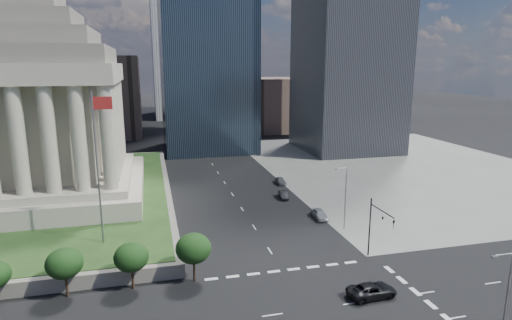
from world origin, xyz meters
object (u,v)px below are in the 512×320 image
object	(u,v)px
street_lamp_south	(505,299)
street_lamp_north	(345,194)
parked_sedan_mid	(283,195)
flagpole	(98,160)
parked_sedan_near	(320,214)
parked_sedan_far	(281,181)
pickup_truck	(372,290)
war_memorial	(34,87)
traffic_signal_ne	(377,223)

from	to	relation	value
street_lamp_south	street_lamp_north	distance (m)	31.00
street_lamp_north	parked_sedan_mid	bearing A→B (deg)	104.18
flagpole	street_lamp_north	bearing A→B (deg)	1.63
parked_sedan_near	parked_sedan_mid	world-z (taller)	parked_sedan_near
parked_sedan_far	pickup_truck	bearing A→B (deg)	-93.56
pickup_truck	parked_sedan_near	size ratio (longest dim) A/B	1.20
war_memorial	flagpole	distance (m)	28.16
flagpole	parked_sedan_far	size ratio (longest dim) A/B	4.75
flagpole	traffic_signal_ne	xyz separation A→B (m)	(34.33, -10.30, -7.86)
war_memorial	parked_sedan_mid	bearing A→B (deg)	-7.77
flagpole	street_lamp_south	bearing A→B (deg)	-40.47
flagpole	pickup_truck	bearing A→B (deg)	-31.82
parked_sedan_near	flagpole	bearing A→B (deg)	-165.32
flagpole	pickup_truck	world-z (taller)	flagpole
street_lamp_south	parked_sedan_mid	distance (m)	48.59
flagpole	pickup_truck	xyz separation A→B (m)	(29.46, -18.28, -12.34)
traffic_signal_ne	street_lamp_south	size ratio (longest dim) A/B	0.80
parked_sedan_far	flagpole	bearing A→B (deg)	-138.83
traffic_signal_ne	parked_sedan_mid	world-z (taller)	traffic_signal_ne
war_memorial	traffic_signal_ne	xyz separation A→B (m)	(46.50, -34.30, -16.15)
war_memorial	traffic_signal_ne	world-z (taller)	war_memorial
street_lamp_north	parked_sedan_far	bearing A→B (deg)	93.89
street_lamp_north	pickup_truck	size ratio (longest dim) A/B	1.78
pickup_truck	parked_sedan_mid	distance (m)	36.45
traffic_signal_ne	street_lamp_south	xyz separation A→B (m)	(0.83, -19.70, 0.41)
street_lamp_north	parked_sedan_mid	world-z (taller)	street_lamp_north
parked_sedan_far	parked_sedan_mid	bearing A→B (deg)	-103.12
flagpole	parked_sedan_mid	bearing A→B (deg)	30.47
street_lamp_north	war_memorial	bearing A→B (deg)	154.08
pickup_truck	traffic_signal_ne	bearing A→B (deg)	-34.32
traffic_signal_ne	street_lamp_north	world-z (taller)	street_lamp_north
traffic_signal_ne	pickup_truck	distance (m)	10.36
pickup_truck	parked_sedan_near	bearing A→B (deg)	-11.96
pickup_truck	parked_sedan_mid	world-z (taller)	pickup_truck
flagpole	parked_sedan_mid	distance (m)	37.87
war_memorial	traffic_signal_ne	distance (m)	60.00
pickup_truck	war_memorial	bearing A→B (deg)	41.61
street_lamp_south	parked_sedan_far	size ratio (longest dim) A/B	2.38
street_lamp_south	street_lamp_north	world-z (taller)	same
flagpole	street_lamp_south	size ratio (longest dim) A/B	2.00
pickup_truck	parked_sedan_near	distance (m)	24.69
street_lamp_south	pickup_truck	world-z (taller)	street_lamp_south
traffic_signal_ne	war_memorial	bearing A→B (deg)	143.58
war_memorial	parked_sedan_near	xyz separation A→B (m)	(45.50, -17.90, -20.61)
pickup_truck	street_lamp_north	bearing A→B (deg)	-19.40
war_memorial	street_lamp_north	bearing A→B (deg)	-25.92
street_lamp_north	parked_sedan_near	xyz separation A→B (m)	(-1.83, 5.10, -4.87)
flagpole	parked_sedan_mid	xyz separation A→B (m)	(30.83, 18.14, -12.43)
flagpole	parked_sedan_near	xyz separation A→B (m)	(33.33, 6.10, -12.32)
war_memorial	street_lamp_north	world-z (taller)	war_memorial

